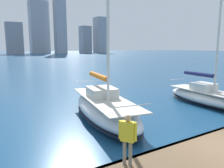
% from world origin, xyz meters
% --- Properties ---
extents(sailboat_navy, '(2.82, 7.31, 11.85)m').
position_xyz_m(sailboat_navy, '(-6.95, -5.81, 0.66)').
color(sailboat_navy, white).
rests_on(sailboat_navy, ground).
extents(sailboat_orange, '(3.96, 8.53, 11.12)m').
position_xyz_m(sailboat_orange, '(1.38, -6.79, 0.74)').
color(sailboat_orange, silver).
rests_on(sailboat_orange, ground).
extents(person_yellow_shirt, '(0.39, 0.51, 1.62)m').
position_xyz_m(person_yellow_shirt, '(3.81, -1.04, 1.57)').
color(person_yellow_shirt, gray).
rests_on(person_yellow_shirt, dock_pier).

